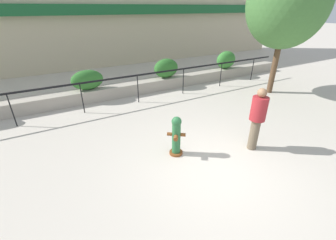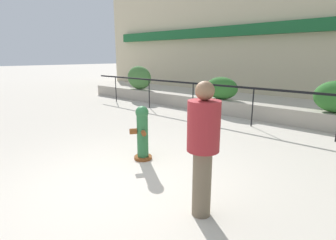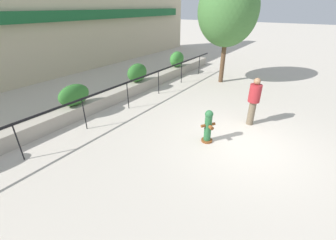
# 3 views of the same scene
# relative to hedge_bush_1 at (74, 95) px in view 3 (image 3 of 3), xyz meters

# --- Properties ---
(ground_plane) EXTENTS (120.00, 120.00, 0.00)m
(ground_plane) POSITION_rel_hedge_bush_1_xyz_m (1.70, -6.00, -0.89)
(ground_plane) COLOR beige
(building_facade) EXTENTS (30.00, 1.36, 8.00)m
(building_facade) POSITION_rel_hedge_bush_1_xyz_m (1.70, 5.98, 3.09)
(building_facade) COLOR beige
(building_facade) RESTS_ON ground
(planter_wall_low) EXTENTS (18.00, 0.70, 0.50)m
(planter_wall_low) POSITION_rel_hedge_bush_1_xyz_m (1.70, 0.00, -0.64)
(planter_wall_low) COLOR #ADA393
(planter_wall_low) RESTS_ON ground
(fence_railing_segment) EXTENTS (15.00, 0.05, 1.15)m
(fence_railing_segment) POSITION_rel_hedge_bush_1_xyz_m (1.70, -1.10, 0.12)
(fence_railing_segment) COLOR black
(fence_railing_segment) RESTS_ON ground
(hedge_bush_1) EXTENTS (1.25, 0.62, 0.79)m
(hedge_bush_1) POSITION_rel_hedge_bush_1_xyz_m (0.00, 0.00, 0.00)
(hedge_bush_1) COLOR #2D6B28
(hedge_bush_1) RESTS_ON planter_wall_low
(hedge_bush_2) EXTENTS (1.20, 0.69, 0.88)m
(hedge_bush_2) POSITION_rel_hedge_bush_1_xyz_m (3.58, 0.00, 0.04)
(hedge_bush_2) COLOR #2D6B28
(hedge_bush_2) RESTS_ON planter_wall_low
(hedge_bush_3) EXTENTS (1.14, 0.70, 0.91)m
(hedge_bush_3) POSITION_rel_hedge_bush_1_xyz_m (7.25, 0.00, 0.06)
(hedge_bush_3) COLOR #387F33
(hedge_bush_3) RESTS_ON planter_wall_low
(fire_hydrant) EXTENTS (0.49, 0.49, 1.08)m
(fire_hydrant) POSITION_rel_hedge_bush_1_xyz_m (1.18, -4.95, -0.34)
(fire_hydrant) COLOR brown
(fire_hydrant) RESTS_ON ground
(street_tree) EXTENTS (3.29, 2.96, 5.37)m
(street_tree) POSITION_rel_hedge_bush_1_xyz_m (7.38, -2.87, 2.74)
(street_tree) COLOR brown
(street_tree) RESTS_ON ground
(pedestrian) EXTENTS (0.56, 0.56, 1.73)m
(pedestrian) POSITION_rel_hedge_bush_1_xyz_m (3.13, -5.74, 0.09)
(pedestrian) COLOR brown
(pedestrian) RESTS_ON ground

